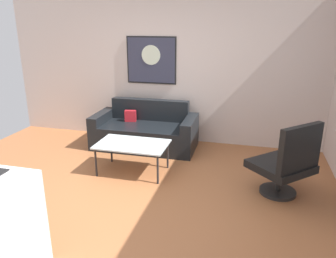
{
  "coord_description": "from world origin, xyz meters",
  "views": [
    {
      "loc": [
        1.36,
        -3.34,
        2.14
      ],
      "look_at": [
        0.25,
        0.9,
        0.7
      ],
      "focal_mm": 35.23,
      "sensor_mm": 36.0,
      "label": 1
    }
  ],
  "objects": [
    {
      "name": "armchair",
      "position": [
        1.84,
        0.67,
        0.46
      ],
      "size": [
        0.92,
        0.92,
        0.99
      ],
      "color": "black",
      "rests_on": "ground"
    },
    {
      "name": "wall_painting",
      "position": [
        -0.45,
        2.38,
        1.47
      ],
      "size": [
        0.92,
        0.03,
        0.84
      ],
      "color": "black"
    },
    {
      "name": "couch",
      "position": [
        -0.43,
        1.9,
        0.27
      ],
      "size": [
        1.8,
        0.87,
        0.79
      ],
      "color": "black",
      "rests_on": "ground"
    },
    {
      "name": "back_wall",
      "position": [
        0.0,
        2.42,
        1.4
      ],
      "size": [
        6.4,
        0.05,
        2.8
      ],
      "primitive_type": "cube",
      "color": "beige",
      "rests_on": "ground"
    },
    {
      "name": "coffee_table",
      "position": [
        -0.28,
        0.85,
        0.42
      ],
      "size": [
        1.02,
        0.64,
        0.45
      ],
      "color": "silver",
      "rests_on": "ground"
    },
    {
      "name": "ground",
      "position": [
        0.0,
        0.0,
        -0.02
      ],
      "size": [
        6.4,
        6.4,
        0.04
      ],
      "primitive_type": "cube",
      "color": "#9B5C36"
    }
  ]
}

